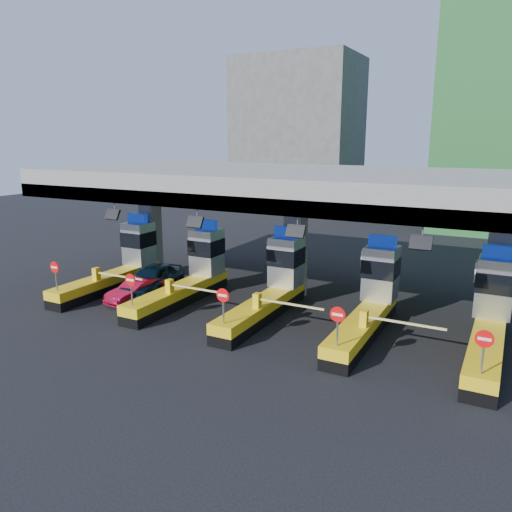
% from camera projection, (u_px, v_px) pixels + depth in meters
% --- Properties ---
extents(ground, '(120.00, 120.00, 0.00)m').
position_uv_depth(ground, '(271.00, 313.00, 25.30)').
color(ground, black).
rests_on(ground, ground).
extents(toll_canopy, '(28.00, 12.09, 7.00)m').
position_uv_depth(toll_canopy, '(296.00, 187.00, 26.36)').
color(toll_canopy, slate).
rests_on(toll_canopy, ground).
extents(toll_lane_far_left, '(4.43, 8.00, 4.16)m').
position_uv_depth(toll_lane_far_left, '(123.00, 263.00, 29.74)').
color(toll_lane_far_left, black).
rests_on(toll_lane_far_left, ground).
extents(toll_lane_left, '(4.43, 8.00, 4.16)m').
position_uv_depth(toll_lane_left, '(192.00, 273.00, 27.48)').
color(toll_lane_left, black).
rests_on(toll_lane_left, ground).
extents(toll_lane_center, '(4.43, 8.00, 4.16)m').
position_uv_depth(toll_lane_center, '(274.00, 285.00, 25.21)').
color(toll_lane_center, black).
rests_on(toll_lane_center, ground).
extents(toll_lane_right, '(4.43, 8.00, 4.16)m').
position_uv_depth(toll_lane_right, '(371.00, 300.00, 22.95)').
color(toll_lane_right, black).
rests_on(toll_lane_right, ground).
extents(toll_lane_far_right, '(4.43, 8.00, 4.16)m').
position_uv_depth(toll_lane_far_right, '(491.00, 317.00, 20.69)').
color(toll_lane_far_right, black).
rests_on(toll_lane_far_right, ground).
extents(bg_building_concrete, '(14.00, 10.00, 18.00)m').
position_uv_depth(bg_building_concrete, '(298.00, 135.00, 60.58)').
color(bg_building_concrete, '#4C4C49').
rests_on(bg_building_concrete, ground).
extents(van, '(2.72, 5.16, 1.67)m').
position_uv_depth(van, '(152.00, 280.00, 28.16)').
color(van, black).
rests_on(van, ground).
extents(red_car, '(1.78, 3.86, 1.23)m').
position_uv_depth(red_car, '(138.00, 290.00, 26.99)').
color(red_car, maroon).
rests_on(red_car, ground).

